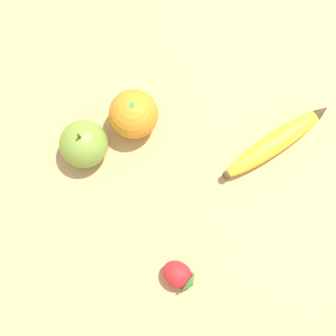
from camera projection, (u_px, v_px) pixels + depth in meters
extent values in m
plane|color=tan|center=(201.00, 118.00, 0.80)|extent=(3.00, 3.00, 0.00)
ellipsoid|color=yellow|center=(275.00, 143.00, 0.77)|extent=(0.04, 0.20, 0.03)
cone|color=#47331E|center=(322.00, 111.00, 0.78)|extent=(0.02, 0.03, 0.03)
sphere|color=#47331E|center=(226.00, 175.00, 0.76)|extent=(0.01, 0.01, 0.01)
sphere|color=orange|center=(134.00, 114.00, 0.76)|extent=(0.08, 0.08, 0.08)
cylinder|color=#3D8438|center=(132.00, 106.00, 0.72)|extent=(0.01, 0.01, 0.00)
ellipsoid|color=red|center=(178.00, 275.00, 0.72)|extent=(0.06, 0.06, 0.04)
cone|color=#3D8438|center=(190.00, 284.00, 0.72)|extent=(0.02, 0.04, 0.04)
ellipsoid|color=olive|center=(84.00, 144.00, 0.75)|extent=(0.08, 0.08, 0.07)
cylinder|color=#4C3319|center=(79.00, 136.00, 0.71)|extent=(0.00, 0.00, 0.01)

